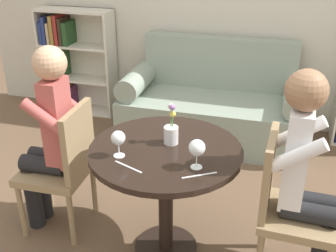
% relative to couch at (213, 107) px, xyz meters
% --- Properties ---
extents(ground_plane, '(16.00, 16.00, 0.00)m').
position_rel_couch_xyz_m(ground_plane, '(0.00, -1.67, -0.31)').
color(ground_plane, brown).
extents(round_table, '(0.89, 0.89, 0.74)m').
position_rel_couch_xyz_m(round_table, '(0.00, -1.67, 0.27)').
color(round_table, black).
rests_on(round_table, ground_plane).
extents(couch, '(1.70, 0.80, 0.92)m').
position_rel_couch_xyz_m(couch, '(0.00, 0.00, 0.00)').
color(couch, gray).
rests_on(couch, ground_plane).
extents(bookshelf_left, '(0.80, 0.28, 1.11)m').
position_rel_couch_xyz_m(bookshelf_left, '(-1.62, 0.26, 0.24)').
color(bookshelf_left, silver).
rests_on(bookshelf_left, ground_plane).
extents(chair_left, '(0.43, 0.43, 0.90)m').
position_rel_couch_xyz_m(chair_left, '(-0.70, -1.61, 0.18)').
color(chair_left, '#937A56').
rests_on(chair_left, ground_plane).
extents(chair_right, '(0.44, 0.44, 0.90)m').
position_rel_couch_xyz_m(chair_right, '(0.70, -1.66, 0.18)').
color(chair_right, '#937A56').
rests_on(chair_right, ground_plane).
extents(person_left, '(0.42, 0.35, 1.28)m').
position_rel_couch_xyz_m(person_left, '(-0.79, -1.62, 0.37)').
color(person_left, black).
rests_on(person_left, ground_plane).
extents(person_right, '(0.43, 0.35, 1.28)m').
position_rel_couch_xyz_m(person_right, '(0.79, -1.67, 0.38)').
color(person_right, black).
rests_on(person_right, ground_plane).
extents(wine_glass_left, '(0.08, 0.08, 0.15)m').
position_rel_couch_xyz_m(wine_glass_left, '(-0.23, -1.82, 0.54)').
color(wine_glass_left, white).
rests_on(wine_glass_left, round_table).
extents(wine_glass_right, '(0.09, 0.09, 0.16)m').
position_rel_couch_xyz_m(wine_glass_right, '(0.21, -1.82, 0.55)').
color(wine_glass_right, white).
rests_on(wine_glass_right, round_table).
extents(flower_vase, '(0.09, 0.09, 0.25)m').
position_rel_couch_xyz_m(flower_vase, '(0.01, -1.59, 0.51)').
color(flower_vase, silver).
rests_on(flower_vase, round_table).
extents(knife_left_setting, '(0.17, 0.11, 0.00)m').
position_rel_couch_xyz_m(knife_left_setting, '(0.24, -1.89, 0.43)').
color(knife_left_setting, silver).
rests_on(knife_left_setting, round_table).
extents(fork_left_setting, '(0.18, 0.08, 0.00)m').
position_rel_couch_xyz_m(fork_left_setting, '(-0.14, -1.91, 0.43)').
color(fork_left_setting, silver).
rests_on(fork_left_setting, round_table).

